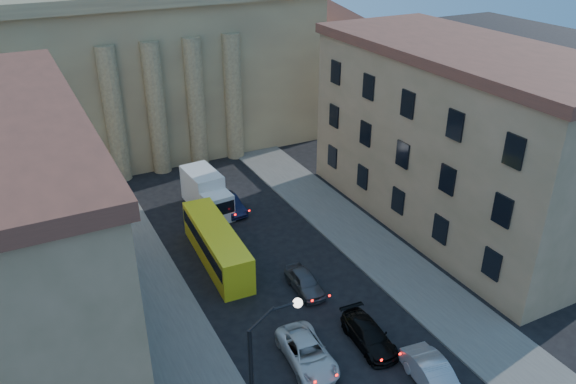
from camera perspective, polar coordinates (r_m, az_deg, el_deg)
name	(u,v)px	position (r m, az deg, el deg)	size (l,w,h in m)	color
sidewalk_left	(173,339)	(36.49, -11.59, -14.38)	(5.00, 60.00, 0.15)	#55524D
sidewalk_right	(396,266)	(42.71, 10.89, -7.44)	(5.00, 60.00, 0.15)	#55524D
church	(138,28)	(67.20, -15.02, 15.79)	(68.02, 28.76, 36.60)	#756148
building_right	(459,137)	(47.16, 16.98, 5.35)	(11.60, 26.60, 14.70)	tan
street_lamp	(262,374)	(26.28, -2.64, -17.98)	(2.62, 0.44, 8.83)	black
car_right_near	(434,377)	(33.45, 14.65, -17.72)	(1.68, 4.81, 1.58)	#9B9DA2
car_left_mid	(307,353)	(33.96, 1.96, -16.02)	(2.35, 5.10, 1.42)	silver
car_right_mid	(369,335)	(35.46, 8.21, -14.17)	(1.91, 4.69, 1.36)	black
car_right_far	(305,282)	(39.37, 1.70, -9.09)	(1.64, 4.07, 1.39)	#46464A
car_right_distant	(229,204)	(49.32, -6.00, -1.20)	(1.52, 4.37, 1.44)	black
city_bus	(217,244)	(42.18, -7.27, -5.25)	(2.80, 10.17, 2.84)	yellow
box_truck	(207,193)	(49.37, -8.26, -0.14)	(2.82, 6.32, 3.39)	silver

